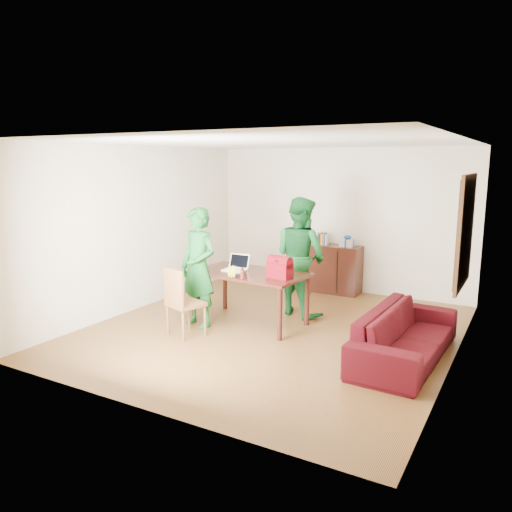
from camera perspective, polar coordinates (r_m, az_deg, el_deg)
The scene contains 10 objects.
room at distance 7.22m, azimuth 2.48°, elevation 1.68°, with size 5.20×5.70×2.90m.
table at distance 7.55m, azimuth -0.75°, elevation -2.63°, with size 1.77×1.08×0.80m.
chair at distance 7.19m, azimuth -8.09°, elevation -6.78°, with size 0.56×0.55×1.00m.
person_near at distance 7.46m, azimuth -6.60°, elevation -1.31°, with size 0.65×0.43×1.79m, color #145A21.
person_far at distance 8.01m, azimuth 5.08°, elevation -0.05°, with size 0.92×0.72×1.90m, color #125320.
laptop at distance 7.64m, azimuth -2.47°, elevation -1.35°, with size 0.34×0.25×0.24m.
bananas at distance 7.20m, azimuth -2.75°, elevation -2.18°, with size 0.18×0.11×0.07m, color gold, non-canonical shape.
bottle at distance 7.11m, azimuth -1.58°, elevation -1.95°, with size 0.05×0.05×0.16m, color #571F13.
red_bag at distance 7.14m, azimuth 2.74°, elevation -1.53°, with size 0.35×0.20×0.25m, color maroon.
sofa at distance 6.57m, azimuth 16.71°, elevation -8.62°, with size 2.16×0.84×0.63m, color #33060E.
Camera 1 is at (3.23, -6.23, 2.44)m, focal length 35.00 mm.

